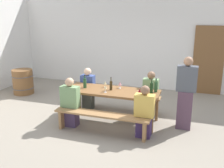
# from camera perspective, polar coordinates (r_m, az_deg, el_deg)

# --- Properties ---
(ground_plane) EXTENTS (24.00, 24.00, 0.00)m
(ground_plane) POSITION_cam_1_polar(r_m,az_deg,el_deg) (6.09, 0.00, -8.17)
(ground_plane) COLOR gray
(back_wall) EXTENTS (14.00, 0.20, 3.20)m
(back_wall) POSITION_cam_1_polar(r_m,az_deg,el_deg) (8.58, 6.60, 9.82)
(back_wall) COLOR white
(back_wall) RESTS_ON ground
(wooden_door) EXTENTS (0.90, 0.06, 2.10)m
(wooden_door) POSITION_cam_1_polar(r_m,az_deg,el_deg) (8.34, 20.75, 4.92)
(wooden_door) COLOR brown
(wooden_door) RESTS_ON ground
(tasting_table) EXTENTS (2.15, 0.79, 0.75)m
(tasting_table) POSITION_cam_1_polar(r_m,az_deg,el_deg) (5.85, 0.00, -2.14)
(tasting_table) COLOR brown
(tasting_table) RESTS_ON ground
(bench_near) EXTENTS (2.05, 0.30, 0.45)m
(bench_near) POSITION_cam_1_polar(r_m,az_deg,el_deg) (5.35, -2.38, -7.53)
(bench_near) COLOR #9E7247
(bench_near) RESTS_ON ground
(bench_far) EXTENTS (2.05, 0.30, 0.45)m
(bench_far) POSITION_cam_1_polar(r_m,az_deg,el_deg) (6.58, 1.92, -2.99)
(bench_far) COLOR #9E7247
(bench_far) RESTS_ON ground
(wine_bottle_0) EXTENTS (0.06, 0.06, 0.31)m
(wine_bottle_0) POSITION_cam_1_polar(r_m,az_deg,el_deg) (5.83, -0.23, -0.29)
(wine_bottle_0) COLOR #332814
(wine_bottle_0) RESTS_ON tasting_table
(wine_bottle_1) EXTENTS (0.07, 0.07, 0.32)m
(wine_bottle_1) POSITION_cam_1_polar(r_m,az_deg,el_deg) (5.64, 8.82, -0.88)
(wine_bottle_1) COLOR #143319
(wine_bottle_1) RESTS_ON tasting_table
(wine_bottle_2) EXTENTS (0.07, 0.07, 0.31)m
(wine_bottle_2) POSITION_cam_1_polar(r_m,az_deg,el_deg) (5.76, 9.79, -0.61)
(wine_bottle_2) COLOR #234C2D
(wine_bottle_2) RESTS_ON tasting_table
(wine_bottle_3) EXTENTS (0.08, 0.08, 0.31)m
(wine_bottle_3) POSITION_cam_1_polar(r_m,az_deg,el_deg) (6.03, -6.10, 0.25)
(wine_bottle_3) COLOR #234C2D
(wine_bottle_3) RESTS_ON tasting_table
(wine_glass_0) EXTENTS (0.06, 0.06, 0.15)m
(wine_glass_0) POSITION_cam_1_polar(r_m,az_deg,el_deg) (5.90, -9.00, -0.38)
(wine_glass_0) COLOR silver
(wine_glass_0) RESTS_ON tasting_table
(wine_glass_1) EXTENTS (0.07, 0.07, 0.15)m
(wine_glass_1) POSITION_cam_1_polar(r_m,az_deg,el_deg) (6.04, -1.53, 0.21)
(wine_glass_1) COLOR silver
(wine_glass_1) RESTS_ON tasting_table
(wine_glass_2) EXTENTS (0.07, 0.07, 0.16)m
(wine_glass_2) POSITION_cam_1_polar(r_m,az_deg,el_deg) (5.65, -1.48, -0.77)
(wine_glass_2) COLOR silver
(wine_glass_2) RESTS_ON tasting_table
(wine_glass_3) EXTENTS (0.07, 0.07, 0.14)m
(wine_glass_3) POSITION_cam_1_polar(r_m,az_deg,el_deg) (5.50, 6.21, -1.52)
(wine_glass_3) COLOR silver
(wine_glass_3) RESTS_ON tasting_table
(wine_glass_4) EXTENTS (0.08, 0.08, 0.16)m
(wine_glass_4) POSITION_cam_1_polar(r_m,az_deg,el_deg) (5.96, 1.79, 0.06)
(wine_glass_4) COLOR silver
(wine_glass_4) RESTS_ON tasting_table
(seated_guest_near_0) EXTENTS (0.41, 0.24, 1.11)m
(seated_guest_near_0) POSITION_cam_1_polar(r_m,az_deg,el_deg) (5.73, -9.30, -4.36)
(seated_guest_near_0) COLOR #483657
(seated_guest_near_0) RESTS_ON ground
(seated_guest_near_1) EXTENTS (0.40, 0.24, 1.09)m
(seated_guest_near_1) POSITION_cam_1_polar(r_m,az_deg,el_deg) (5.21, 7.24, -6.50)
(seated_guest_near_1) COLOR #3D2A5A
(seated_guest_near_1) RESTS_ON ground
(seated_guest_far_0) EXTENTS (0.35, 0.24, 1.10)m
(seated_guest_far_0) POSITION_cam_1_polar(r_m,az_deg,el_deg) (6.68, -5.39, -1.27)
(seated_guest_far_0) COLOR #3C4139
(seated_guest_far_0) RESTS_ON ground
(seated_guest_far_1) EXTENTS (0.37, 0.24, 1.13)m
(seated_guest_far_1) POSITION_cam_1_polar(r_m,az_deg,el_deg) (6.22, 8.61, -2.57)
(seated_guest_far_1) COLOR #585561
(seated_guest_far_1) RESTS_ON ground
(standing_host) EXTENTS (0.42, 0.24, 1.59)m
(standing_host) POSITION_cam_1_polar(r_m,az_deg,el_deg) (5.68, 16.17, -2.36)
(standing_host) COLOR #553B4E
(standing_host) RESTS_ON ground
(wine_barrel) EXTENTS (0.66, 0.66, 0.77)m
(wine_barrel) POSITION_cam_1_polar(r_m,az_deg,el_deg) (8.43, -19.32, 0.50)
(wine_barrel) COLOR brown
(wine_barrel) RESTS_ON ground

